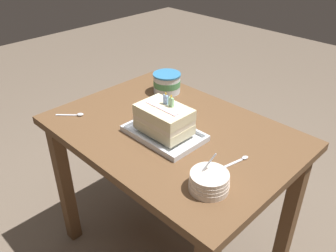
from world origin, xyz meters
TOP-DOWN VIEW (x-y plane):
  - ground_plane at (0.00, 0.00)m, footprint 8.00×8.00m
  - dining_table at (0.00, 0.00)m, footprint 1.03×0.73m
  - foil_tray at (0.01, -0.06)m, footprint 0.31×0.21m
  - birthday_cake at (0.01, -0.06)m, footprint 0.21×0.14m
  - bowl_stack at (0.35, -0.18)m, footprint 0.13×0.13m
  - ice_cream_tub at (-0.27, 0.24)m, footprint 0.14×0.14m
  - serving_spoon_near_tray at (0.33, 0.01)m, footprint 0.04×0.14m
  - serving_spoon_by_bowls at (-0.38, -0.22)m, footprint 0.10×0.10m

SIDE VIEW (x-z plane):
  - ground_plane at x=0.00m, z-range 0.00..0.00m
  - dining_table at x=0.00m, z-range 0.26..1.03m
  - serving_spoon_near_tray at x=0.33m, z-range 0.77..0.78m
  - serving_spoon_by_bowls at x=-0.38m, z-range 0.77..0.78m
  - foil_tray at x=0.01m, z-range 0.76..0.79m
  - bowl_stack at x=0.35m, z-range 0.74..0.86m
  - ice_cream_tub at x=-0.27m, z-range 0.77..0.87m
  - birthday_cake at x=0.01m, z-range 0.77..0.93m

